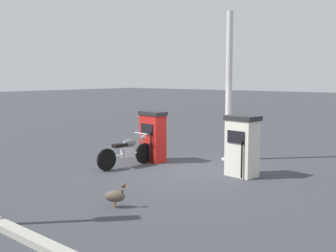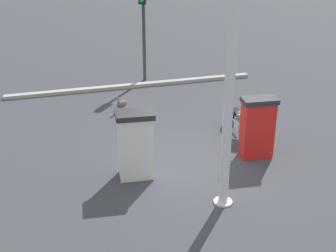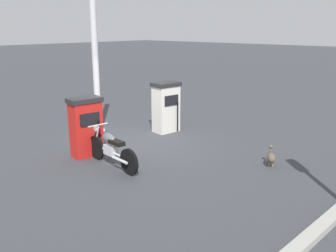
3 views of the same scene
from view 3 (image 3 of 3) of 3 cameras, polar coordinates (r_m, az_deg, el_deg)
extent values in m
plane|color=#383A3F|center=(10.81, -4.65, -2.82)|extent=(120.00, 120.00, 0.00)
cube|color=red|center=(9.88, -12.52, -0.50)|extent=(0.55, 0.83, 1.44)
cube|color=black|center=(9.60, -11.97, 1.03)|extent=(0.11, 0.54, 0.32)
cube|color=#262628|center=(9.70, -12.78, 3.94)|extent=(0.61, 0.91, 0.12)
cylinder|color=black|center=(9.81, -10.52, -1.81)|extent=(0.05, 0.05, 0.94)
cube|color=silver|center=(11.90, -0.32, 2.63)|extent=(0.63, 0.84, 1.49)
cube|color=black|center=(11.62, 0.55, 3.99)|extent=(0.11, 0.54, 0.32)
cube|color=#262628|center=(11.75, -0.32, 6.47)|extent=(0.69, 0.93, 0.12)
cylinder|color=black|center=(11.87, 1.51, 1.48)|extent=(0.05, 0.05, 0.97)
cylinder|color=black|center=(9.68, -10.97, -3.27)|extent=(0.63, 0.14, 0.62)
cylinder|color=black|center=(8.57, -6.03, -5.52)|extent=(0.63, 0.14, 0.62)
cube|color=silver|center=(9.12, -8.85, -3.66)|extent=(0.38, 0.24, 0.24)
cylinder|color=silver|center=(9.10, -8.67, -4.04)|extent=(1.05, 0.16, 0.05)
ellipsoid|color=#595B60|center=(9.09, -9.17, -1.88)|extent=(0.50, 0.27, 0.24)
cube|color=black|center=(8.83, -7.95, -2.55)|extent=(0.46, 0.25, 0.10)
cylinder|color=silver|center=(9.56, -10.93, -1.62)|extent=(0.26, 0.07, 0.57)
cylinder|color=silver|center=(9.40, -10.78, 0.14)|extent=(0.10, 0.56, 0.04)
sphere|color=silver|center=(9.52, -11.06, -0.44)|extent=(0.15, 0.15, 0.14)
cylinder|color=silver|center=(8.65, -7.46, -5.23)|extent=(0.55, 0.13, 0.07)
ellipsoid|color=brown|center=(9.35, 15.65, -4.77)|extent=(0.40, 0.46, 0.23)
cylinder|color=brown|center=(9.46, 15.57, -4.08)|extent=(0.09, 0.09, 0.16)
sphere|color=brown|center=(9.44, 15.62, -3.10)|extent=(0.14, 0.14, 0.10)
cone|color=orange|center=(9.51, 15.57, -3.00)|extent=(0.08, 0.08, 0.05)
cone|color=brown|center=(9.16, 15.80, -4.96)|extent=(0.11, 0.11, 0.08)
cylinder|color=orange|center=(9.40, 15.33, -5.75)|extent=(0.03, 0.03, 0.11)
cylinder|color=orange|center=(9.41, 15.82, -5.76)|extent=(0.03, 0.03, 0.11)
cylinder|color=silver|center=(11.93, -11.16, 9.98)|extent=(0.20, 0.20, 4.62)
cylinder|color=silver|center=(12.33, -10.62, -0.66)|extent=(0.40, 0.40, 0.04)
camera|label=1|loc=(14.23, 50.52, 6.97)|focal=45.48mm
camera|label=2|loc=(20.28, -16.25, 20.70)|focal=49.43mm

